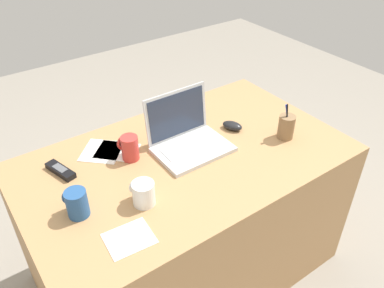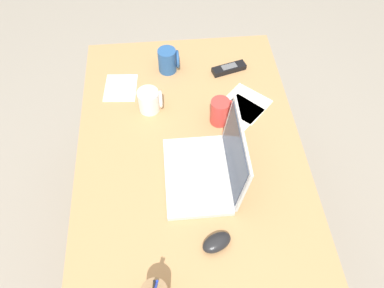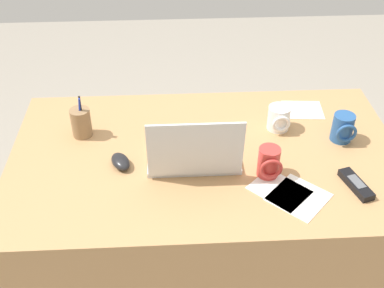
{
  "view_description": "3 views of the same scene",
  "coord_description": "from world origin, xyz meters",
  "px_view_note": "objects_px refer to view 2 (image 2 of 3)",
  "views": [
    {
      "loc": [
        -0.76,
        -1.11,
        1.77
      ],
      "look_at": [
        0.03,
        -0.0,
        0.79
      ],
      "focal_mm": 36.67,
      "sensor_mm": 36.0,
      "label": 1
    },
    {
      "loc": [
        0.73,
        -0.07,
        1.88
      ],
      "look_at": [
        -0.02,
        0.0,
        0.85
      ],
      "focal_mm": 35.11,
      "sensor_mm": 36.0,
      "label": 2
    },
    {
      "loc": [
        0.13,
        1.38,
        1.83
      ],
      "look_at": [
        0.05,
        -0.01,
        0.78
      ],
      "focal_mm": 45.79,
      "sensor_mm": 36.0,
      "label": 3
    }
  ],
  "objects_px": {
    "coffee_mug_spare": "(168,60)",
    "cordless_phone": "(229,69)",
    "coffee_mug_white": "(150,101)",
    "coffee_mug_tall": "(221,112)",
    "laptop": "(209,168)",
    "computer_mouse": "(217,242)"
  },
  "relations": [
    {
      "from": "laptop",
      "to": "coffee_mug_white",
      "type": "relative_size",
      "value": 3.36
    },
    {
      "from": "computer_mouse",
      "to": "coffee_mug_spare",
      "type": "xyz_separation_m",
      "value": [
        -0.81,
        -0.11,
        0.04
      ]
    },
    {
      "from": "laptop",
      "to": "coffee_mug_tall",
      "type": "distance_m",
      "value": 0.26
    },
    {
      "from": "coffee_mug_white",
      "to": "computer_mouse",
      "type": "bearing_deg",
      "value": 18.06
    },
    {
      "from": "coffee_mug_tall",
      "to": "cordless_phone",
      "type": "bearing_deg",
      "value": 164.89
    },
    {
      "from": "coffee_mug_white",
      "to": "coffee_mug_tall",
      "type": "relative_size",
      "value": 0.88
    },
    {
      "from": "coffee_mug_white",
      "to": "coffee_mug_tall",
      "type": "height_order",
      "value": "coffee_mug_tall"
    },
    {
      "from": "coffee_mug_tall",
      "to": "coffee_mug_spare",
      "type": "height_order",
      "value": "coffee_mug_tall"
    },
    {
      "from": "laptop",
      "to": "coffee_mug_tall",
      "type": "bearing_deg",
      "value": 163.09
    },
    {
      "from": "laptop",
      "to": "coffee_mug_white",
      "type": "distance_m",
      "value": 0.39
    },
    {
      "from": "coffee_mug_spare",
      "to": "cordless_phone",
      "type": "relative_size",
      "value": 0.69
    },
    {
      "from": "laptop",
      "to": "cordless_phone",
      "type": "height_order",
      "value": "laptop"
    },
    {
      "from": "coffee_mug_white",
      "to": "cordless_phone",
      "type": "relative_size",
      "value": 0.61
    },
    {
      "from": "coffee_mug_spare",
      "to": "cordless_phone",
      "type": "bearing_deg",
      "value": 83.79
    },
    {
      "from": "cordless_phone",
      "to": "laptop",
      "type": "bearing_deg",
      "value": -15.96
    },
    {
      "from": "computer_mouse",
      "to": "cordless_phone",
      "type": "xyz_separation_m",
      "value": [
        -0.78,
        0.16,
        -0.01
      ]
    },
    {
      "from": "cordless_phone",
      "to": "coffee_mug_tall",
      "type": "bearing_deg",
      "value": -15.11
    },
    {
      "from": "coffee_mug_spare",
      "to": "laptop",
      "type": "bearing_deg",
      "value": 11.35
    },
    {
      "from": "computer_mouse",
      "to": "coffee_mug_spare",
      "type": "relative_size",
      "value": 0.91
    },
    {
      "from": "laptop",
      "to": "coffee_mug_white",
      "type": "xyz_separation_m",
      "value": [
        -0.34,
        -0.2,
        -0.0
      ]
    },
    {
      "from": "laptop",
      "to": "computer_mouse",
      "type": "relative_size",
      "value": 3.31
    },
    {
      "from": "coffee_mug_white",
      "to": "coffee_mug_spare",
      "type": "distance_m",
      "value": 0.24
    }
  ]
}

